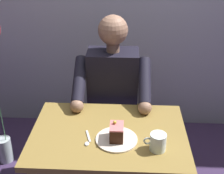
# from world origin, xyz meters

# --- Properties ---
(dining_table) EXTENTS (0.91, 0.64, 0.71)m
(dining_table) POSITION_xyz_m (0.00, 0.00, 0.60)
(dining_table) COLOR olive
(dining_table) RESTS_ON ground
(chair) EXTENTS (0.42, 0.42, 0.91)m
(chair) POSITION_xyz_m (0.00, -0.61, 0.51)
(chair) COLOR olive
(chair) RESTS_ON ground
(seated_person) EXTENTS (0.53, 0.58, 1.27)m
(seated_person) POSITION_xyz_m (0.00, -0.44, 0.66)
(seated_person) COLOR black
(seated_person) RESTS_ON ground
(dessert_plate) EXTENTS (0.24, 0.24, 0.01)m
(dessert_plate) POSITION_xyz_m (-0.05, 0.07, 0.71)
(dessert_plate) COLOR silver
(dessert_plate) RESTS_ON dining_table
(cake_slice) EXTENTS (0.08, 0.11, 0.11)m
(cake_slice) POSITION_xyz_m (-0.05, 0.07, 0.76)
(cake_slice) COLOR #371A0E
(cake_slice) RESTS_ON dessert_plate
(coffee_cup) EXTENTS (0.12, 0.09, 0.10)m
(coffee_cup) POSITION_xyz_m (-0.27, 0.14, 0.76)
(coffee_cup) COLOR white
(coffee_cup) RESTS_ON dining_table
(dessert_spoon) EXTENTS (0.04, 0.14, 0.01)m
(dessert_spoon) POSITION_xyz_m (0.11, 0.09, 0.71)
(dessert_spoon) COLOR silver
(dessert_spoon) RESTS_ON dining_table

